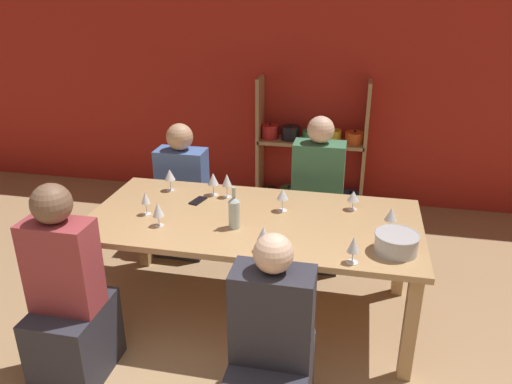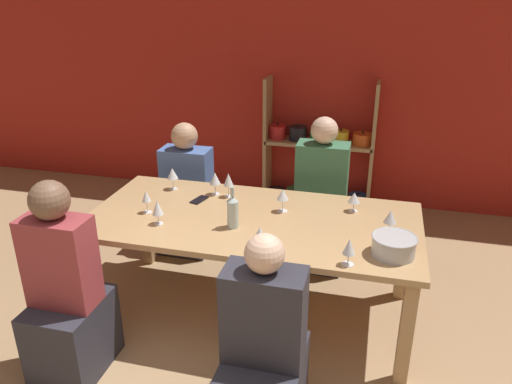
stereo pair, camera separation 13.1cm
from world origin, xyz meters
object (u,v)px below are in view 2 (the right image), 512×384
at_px(person_near_b, 68,304).
at_px(wine_glass_white_b, 390,217).
at_px(shelf_unit, 318,162).
at_px(wine_glass_empty_a, 172,174).
at_px(mixing_bowl, 394,245).
at_px(person_far_b, 188,203).
at_px(wine_bottle_green, 233,211).
at_px(wine_glass_white_c, 215,179).
at_px(cell_phone, 199,200).
at_px(person_far_a, 320,211).
at_px(dining_table, 252,228).
at_px(person_near_a, 264,355).
at_px(wine_glass_red_e, 354,198).
at_px(wine_glass_red_a, 349,247).
at_px(wine_glass_red_d, 260,235).
at_px(wine_glass_empty_b, 146,197).
at_px(wine_glass_red_c, 228,180).
at_px(wine_glass_white_a, 157,208).
at_px(wine_glass_red_b, 283,195).

bearing_deg(person_near_b, wine_glass_white_b, 23.54).
height_order(shelf_unit, wine_glass_empty_a, shelf_unit).
bearing_deg(mixing_bowl, person_far_b, 147.27).
bearing_deg(mixing_bowl, wine_bottle_green, 173.70).
height_order(wine_glass_white_c, cell_phone, wine_glass_white_c).
xyz_separation_m(wine_glass_empty_a, person_far_a, (1.09, 0.51, -0.42)).
bearing_deg(person_far_b, person_far_a, -179.58).
height_order(dining_table, wine_glass_white_c, wine_glass_white_c).
distance_m(person_far_a, person_near_b, 2.13).
distance_m(shelf_unit, person_far_b, 1.57).
bearing_deg(wine_glass_white_c, person_far_a, 35.37).
relative_size(shelf_unit, person_near_a, 1.20).
xyz_separation_m(wine_glass_red_e, person_far_a, (-0.30, 0.58, -0.40)).
bearing_deg(wine_glass_white_c, dining_table, -41.08).
bearing_deg(person_near_b, person_far_a, 52.48).
relative_size(wine_bottle_green, person_far_a, 0.22).
distance_m(wine_glass_empty_a, wine_glass_white_c, 0.35).
distance_m(wine_glass_red_a, cell_phone, 1.31).
relative_size(wine_glass_red_a, cell_phone, 1.02).
distance_m(shelf_unit, wine_glass_red_d, 2.51).
relative_size(shelf_unit, wine_glass_red_e, 9.67).
bearing_deg(wine_glass_empty_a, mixing_bowl, -20.65).
bearing_deg(wine_glass_empty_b, cell_phone, 45.76).
bearing_deg(wine_glass_red_a, wine_glass_white_c, 143.40).
bearing_deg(wine_glass_red_c, wine_glass_empty_b, -138.92).
relative_size(wine_glass_empty_b, person_near_a, 0.15).
distance_m(wine_glass_red_c, person_far_a, 0.94).
bearing_deg(wine_glass_red_e, mixing_bowl, -64.11).
distance_m(shelf_unit, person_far_a, 1.21).
height_order(wine_glass_red_a, wine_glass_white_a, wine_glass_white_a).
bearing_deg(wine_glass_empty_a, wine_glass_white_c, -2.73).
distance_m(mixing_bowl, cell_phone, 1.46).
height_order(mixing_bowl, wine_glass_red_b, wine_glass_red_b).
bearing_deg(wine_glass_red_c, wine_glass_white_c, 170.44).
bearing_deg(wine_bottle_green, person_far_b, 125.86).
height_order(wine_glass_red_b, person_near_a, person_near_a).
bearing_deg(person_near_a, person_far_a, 87.90).
relative_size(wine_glass_red_c, wine_glass_red_e, 1.33).
xyz_separation_m(wine_glass_empty_a, wine_glass_white_b, (1.63, -0.38, -0.00)).
bearing_deg(shelf_unit, person_near_a, -87.71).
height_order(shelf_unit, mixing_bowl, shelf_unit).
distance_m(wine_bottle_green, wine_glass_red_e, 0.87).
xyz_separation_m(cell_phone, person_far_a, (0.82, 0.67, -0.30)).
bearing_deg(person_far_b, shelf_unit, -129.80).
relative_size(wine_glass_red_b, cell_phone, 1.01).
height_order(wine_glass_red_c, wine_glass_white_b, wine_glass_red_c).
xyz_separation_m(mixing_bowl, wine_glass_white_c, (-1.31, 0.61, 0.06)).
bearing_deg(wine_glass_empty_b, wine_glass_red_a, -14.28).
relative_size(dining_table, wine_glass_red_b, 13.76).
height_order(wine_glass_red_e, person_far_b, person_far_b).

